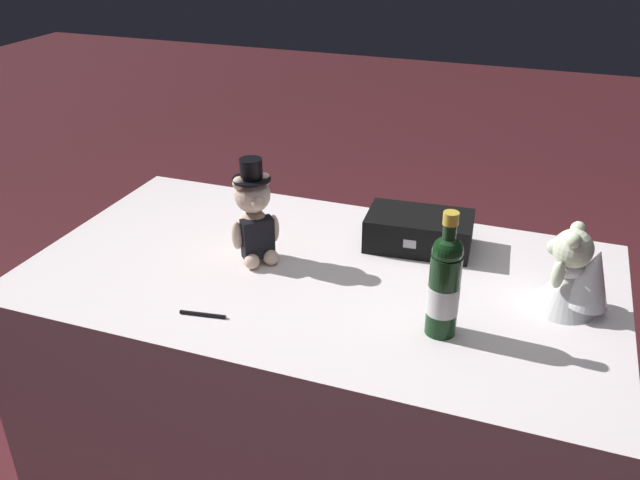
{
  "coord_description": "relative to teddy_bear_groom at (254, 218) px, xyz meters",
  "views": [
    {
      "loc": [
        0.57,
        -1.57,
        1.68
      ],
      "look_at": [
        0.0,
        0.0,
        0.82
      ],
      "focal_mm": 37.66,
      "sensor_mm": 36.0,
      "label": 1
    }
  ],
  "objects": [
    {
      "name": "ground_plane",
      "position": [
        0.2,
        -0.0,
        -0.85
      ],
      "size": [
        12.0,
        12.0,
        0.0
      ],
      "primitive_type": "plane",
      "color": "#47191E"
    },
    {
      "name": "reception_table",
      "position": [
        0.2,
        -0.0,
        -0.49
      ],
      "size": [
        1.67,
        0.93,
        0.72
      ],
      "primitive_type": "cube",
      "color": "white",
      "rests_on": "ground_plane"
    },
    {
      "name": "teddy_bear_groom",
      "position": [
        0.0,
        0.0,
        0.0
      ],
      "size": [
        0.14,
        0.14,
        0.31
      ],
      "color": "beige",
      "rests_on": "reception_table"
    },
    {
      "name": "teddy_bear_bride",
      "position": [
        0.88,
        0.03,
        -0.03
      ],
      "size": [
        0.22,
        0.17,
        0.23
      ],
      "color": "white",
      "rests_on": "reception_table"
    },
    {
      "name": "champagne_bottle",
      "position": [
        0.58,
        -0.18,
        0.0
      ],
      "size": [
        0.08,
        0.08,
        0.33
      ],
      "color": "black",
      "rests_on": "reception_table"
    },
    {
      "name": "signing_pen",
      "position": [
        0.0,
        -0.32,
        -0.13
      ],
      "size": [
        0.13,
        0.03,
        0.01
      ],
      "color": "black",
      "rests_on": "reception_table"
    },
    {
      "name": "gift_case_black",
      "position": [
        0.43,
        0.24,
        -0.08
      ],
      "size": [
        0.33,
        0.21,
        0.1
      ],
      "color": "black",
      "rests_on": "reception_table"
    }
  ]
}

